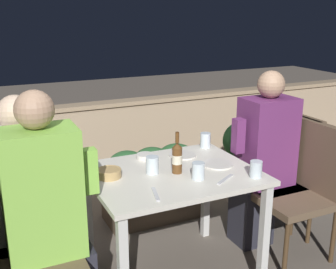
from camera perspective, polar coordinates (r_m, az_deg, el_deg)
The scene contains 21 objects.
parapet_wall at distance 4.21m, azimuth -9.72°, elevation -1.13°, with size 9.00×0.18×0.81m.
dining_table at distance 2.61m, azimuth 0.57°, elevation -7.03°, with size 1.00×0.80×0.73m.
planter_hedge at distance 3.46m, azimuth -1.92°, elevation -6.07°, with size 0.80×0.47×0.60m.
chair_left_near at distance 2.31m, azimuth -20.69°, elevation -13.67°, with size 0.48×0.47×0.94m.
person_green_blouse at distance 2.27m, azimuth -15.66°, elevation -10.45°, with size 0.47×0.26×1.32m.
person_white_polo at distance 2.53m, azimuth -18.10°, elevation -8.77°, with size 0.49×0.26×1.25m.
chair_right_near at distance 3.06m, azimuth 18.19°, elevation -5.82°, with size 0.48×0.47×0.94m.
chair_right_far at distance 3.26m, azimuth 15.51°, elevation -4.18°, with size 0.48×0.47×0.94m.
person_purple_stripe at distance 3.10m, azimuth 12.67°, elevation -3.22°, with size 0.47×0.26×1.28m.
beer_bottle at distance 2.52m, azimuth 1.24°, elevation -3.13°, with size 0.06×0.06×0.26m.
plate_0 at distance 2.70m, azimuth 6.73°, elevation -3.99°, with size 0.20×0.20×0.01m.
plate_1 at distance 2.84m, azimuth 1.96°, elevation -2.80°, with size 0.18×0.18×0.01m.
bowl_0 at distance 2.50m, azimuth -8.00°, elevation -5.13°, with size 0.14×0.14×0.05m.
bowl_1 at distance 2.79m, azimuth -3.13°, elevation -2.90°, with size 0.11×0.11×0.03m.
glass_cup_0 at distance 2.45m, azimuth 4.12°, elevation -4.94°, with size 0.07×0.07×0.10m.
glass_cup_1 at distance 2.52m, azimuth 11.83°, elevation -4.63°, with size 0.07×0.07×0.10m.
glass_cup_2 at distance 2.53m, azimuth -2.13°, elevation -4.15°, with size 0.08×0.08×0.11m.
glass_cup_3 at distance 3.01m, azimuth 5.09°, elevation -0.79°, with size 0.07×0.07×0.11m.
fork_0 at distance 2.26m, azimuth -1.68°, elevation -8.08°, with size 0.06×0.17×0.01m.
fork_1 at distance 2.47m, azimuth 7.77°, elevation -6.03°, with size 0.16×0.10×0.01m.
potted_plant at distance 3.76m, azimuth 10.34°, elevation -2.47°, with size 0.39×0.39×0.75m.
Camera 1 is at (-1.04, -2.15, 1.68)m, focal length 45.00 mm.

